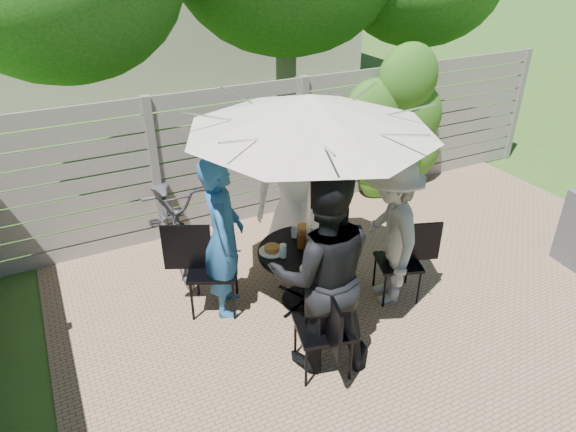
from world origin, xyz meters
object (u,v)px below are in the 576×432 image
glass_right (332,237)px  chair_right (398,275)px  patio_table (308,266)px  glass_back (294,231)px  plate_back (303,229)px  person_left (223,238)px  person_front (323,274)px  person_right (390,232)px  bicycle (171,215)px  plate_right (343,245)px  umbrella (311,113)px  chair_back (296,233)px  chair_front (323,345)px  plate_left (272,250)px  person_back (298,186)px  syrup_jug (301,240)px  coffee_cup (315,233)px  glass_left (283,251)px  plate_front (313,268)px  chair_left (213,284)px  plate_extra (331,263)px

glass_right → chair_right: bearing=-29.1°
patio_table → glass_back: glass_back is taller
plate_back → glass_back: (-0.13, -0.06, 0.05)m
person_left → chair_right: bearing=-90.0°
person_front → person_right: person_front is taller
bicycle → plate_right: bearing=-48.4°
umbrella → person_left: (-0.78, 0.29, -1.21)m
chair_back → person_left: 1.39m
chair_front → person_right: 1.37m
chair_front → bicycle: 2.54m
umbrella → chair_back: (0.34, 0.90, -1.78)m
plate_left → person_back: bearing=45.8°
syrup_jug → coffee_cup: bearing=26.0°
glass_back → syrup_jug: syrup_jug is taller
plate_right → glass_left: size_ratio=1.86×
person_back → chair_front: (-0.63, -1.68, -0.68)m
umbrella → coffee_cup: 1.37m
person_back → syrup_jug: size_ratio=12.07×
plate_left → bicycle: (-0.65, 1.41, -0.13)m
umbrella → syrup_jug: umbrella is taller
plate_left → plate_front: (0.21, -0.46, 0.00)m
chair_left → plate_back: 1.10m
person_front → plate_right: (0.63, 0.65, -0.26)m
chair_front → glass_right: 1.18m
patio_table → glass_left: bearing=-178.7°
person_front → chair_right: (1.20, 0.44, -0.67)m
glass_left → syrup_jug: bearing=17.1°
person_left → glass_back: bearing=-70.3°
person_front → plate_left: size_ratio=7.20×
chair_back → plate_back: (-0.21, -0.57, 0.40)m
chair_right → plate_left: size_ratio=3.37×
person_back → plate_extra: person_back is taller
person_left → plate_right: person_left is taller
glass_right → coffee_cup: bearing=123.5°
plate_extra → person_back: bearing=78.3°
person_front → bicycle: size_ratio=0.91×
glass_right → glass_left: bearing=-178.7°
chair_back → syrup_jug: (-0.38, -0.84, 0.45)m
chair_right → chair_left: bearing=-1.4°
umbrella → plate_left: size_ratio=11.33×
chair_back → person_back: 0.70m
umbrella → glass_right: (0.28, 0.01, -1.33)m
person_right → plate_left: person_right is taller
chair_right → bicycle: bicycle is taller
patio_table → plate_back: bearing=69.3°
person_front → plate_extra: size_ratio=7.80×
plate_back → plate_left: (-0.46, -0.21, 0.00)m
person_back → chair_front: bearing=-89.9°
chair_right → plate_front: bearing=19.1°
person_back → chair_front: person_back is taller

